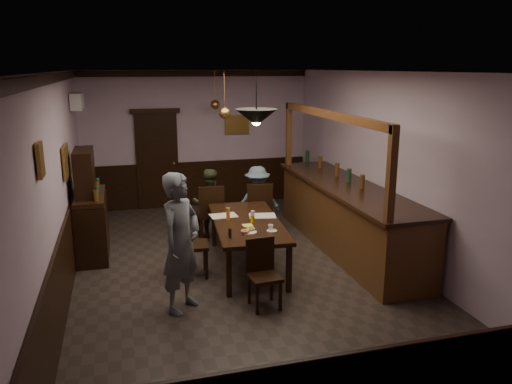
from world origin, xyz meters
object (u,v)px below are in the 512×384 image
object	(u,v)px
dining_table	(247,225)
bar_counter	(347,215)
person_standing	(181,243)
pendant_brass_mid	(225,113)
pendant_brass_far	(215,105)
person_seated_left	(209,203)
chair_near	(263,270)
chair_far_left	(211,211)
sideboard	(90,214)
coffee_cup	(271,227)
chair_far_right	(260,208)
soda_can	(252,219)
chair_side	(187,240)
person_seated_right	(257,200)
pendant_iron	(256,117)

from	to	relation	value
dining_table	bar_counter	xyz separation A→B (m)	(1.84, 0.31, -0.08)
person_standing	pendant_brass_mid	xyz separation A→B (m)	(1.10, 2.46, 1.39)
pendant_brass_far	person_seated_left	bearing A→B (deg)	-105.65
bar_counter	chair_near	bearing A→B (deg)	-140.31
chair_far_left	sideboard	xyz separation A→B (m)	(-2.03, -0.14, 0.14)
person_seated_left	sideboard	world-z (taller)	sideboard
chair_far_left	coffee_cup	distance (m)	1.93
chair_far_right	soda_can	size ratio (longest dim) A/B	8.78
chair_far_right	sideboard	bearing A→B (deg)	13.59
chair_side	sideboard	bearing A→B (deg)	53.68
chair_far_left	chair_side	world-z (taller)	chair_far_left
dining_table	bar_counter	world-z (taller)	bar_counter
person_standing	pendant_brass_far	distance (m)	4.77
chair_near	bar_counter	bearing A→B (deg)	35.51
dining_table	chair_far_left	size ratio (longest dim) A/B	2.18
chair_far_right	coffee_cup	bearing A→B (deg)	91.85
bar_counter	pendant_brass_far	world-z (taller)	pendant_brass_far
person_seated_left	person_standing	bearing A→B (deg)	84.10
soda_can	pendant_brass_mid	world-z (taller)	pendant_brass_mid
person_seated_right	coffee_cup	bearing A→B (deg)	83.18
chair_far_right	coffee_cup	distance (m)	1.80
chair_side	person_seated_right	world-z (taller)	person_seated_right
chair_near	person_seated_left	world-z (taller)	person_seated_left
person_seated_left	chair_side	bearing A→B (deg)	80.70
dining_table	coffee_cup	world-z (taller)	coffee_cup
pendant_iron	soda_can	bearing A→B (deg)	79.37
chair_side	person_seated_left	size ratio (longest dim) A/B	0.81
pendant_iron	sideboard	bearing A→B (deg)	139.46
chair_side	pendant_brass_mid	distance (m)	2.41
person_standing	soda_can	size ratio (longest dim) A/B	15.12
coffee_cup	pendant_brass_mid	xyz separation A→B (m)	(-0.27, 1.84, 1.50)
sideboard	person_seated_right	bearing A→B (deg)	6.58
chair_far_right	sideboard	world-z (taller)	sideboard
chair_near	person_seated_left	size ratio (longest dim) A/B	0.71
dining_table	soda_can	bearing A→B (deg)	-62.83
person_standing	coffee_cup	world-z (taller)	person_standing
person_standing	person_seated_left	xyz separation A→B (m)	(0.85, 2.74, -0.27)
chair_far_right	person_seated_right	world-z (taller)	person_seated_right
chair_near	chair_side	world-z (taller)	chair_side
dining_table	person_seated_right	xyz separation A→B (m)	(0.59, 1.50, -0.04)
dining_table	pendant_brass_far	xyz separation A→B (m)	(0.15, 3.22, 1.61)
sideboard	chair_far_right	bearing A→B (deg)	1.11
chair_near	person_standing	world-z (taller)	person_standing
chair_near	pendant_brass_mid	size ratio (longest dim) A/B	1.11
person_seated_right	bar_counter	distance (m)	1.73
chair_near	pendant_brass_mid	world-z (taller)	pendant_brass_mid
person_standing	soda_can	world-z (taller)	person_standing
person_seated_left	pendant_iron	xyz separation A→B (m)	(0.24, -2.38, 1.78)
coffee_cup	sideboard	distance (m)	3.09
person_standing	person_seated_right	distance (m)	3.19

